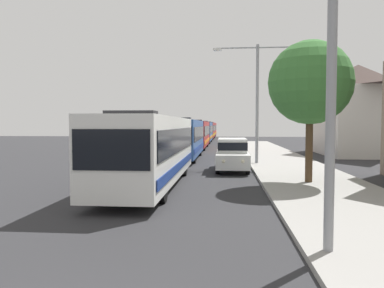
% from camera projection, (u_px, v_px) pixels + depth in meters
% --- Properties ---
extents(bus_lead, '(2.58, 11.81, 3.21)m').
position_uv_depth(bus_lead, '(151.00, 148.00, 16.63)').
color(bus_lead, silver).
rests_on(bus_lead, ground_plane).
extents(bus_second_in_line, '(2.58, 11.05, 3.21)m').
position_uv_depth(bus_second_in_line, '(183.00, 138.00, 29.46)').
color(bus_second_in_line, '#284C8C').
rests_on(bus_second_in_line, ground_plane).
extents(bus_middle, '(2.58, 12.16, 3.21)m').
position_uv_depth(bus_middle, '(196.00, 134.00, 42.26)').
color(bus_middle, maroon).
rests_on(bus_middle, ground_plane).
extents(bus_fourth_in_line, '(2.58, 11.40, 3.21)m').
position_uv_depth(bus_fourth_in_line, '(203.00, 131.00, 55.27)').
color(bus_fourth_in_line, '#284C8C').
rests_on(bus_fourth_in_line, ground_plane).
extents(bus_rear, '(2.58, 11.54, 3.21)m').
position_uv_depth(bus_rear, '(207.00, 130.00, 68.30)').
color(bus_rear, maroon).
rests_on(bus_rear, ground_plane).
extents(bus_tail_end, '(2.58, 11.53, 3.21)m').
position_uv_depth(bus_tail_end, '(210.00, 129.00, 80.95)').
color(bus_tail_end, maroon).
rests_on(bus_tail_end, ground_plane).
extents(white_suv, '(1.86, 5.07, 1.90)m').
position_uv_depth(white_suv, '(232.00, 153.00, 22.05)').
color(white_suv, white).
rests_on(white_suv, ground_plane).
extents(streetlamp_near, '(5.30, 0.28, 7.68)m').
position_uv_depth(streetlamp_near, '(333.00, 18.00, 7.42)').
color(streetlamp_near, gray).
rests_on(streetlamp_near, sidewalk).
extents(streetlamp_mid, '(5.90, 0.28, 7.85)m').
position_uv_depth(streetlamp_mid, '(257.00, 90.00, 24.80)').
color(streetlamp_mid, gray).
rests_on(streetlamp_mid, sidewalk).
extents(roadside_tree, '(3.71, 3.71, 6.30)m').
position_uv_depth(roadside_tree, '(310.00, 83.00, 16.56)').
color(roadside_tree, '#4C3823').
rests_on(roadside_tree, sidewalk).
extents(house_distant_gabled, '(6.49, 10.38, 8.06)m').
position_uv_depth(house_distant_gabled, '(357.00, 109.00, 33.51)').
color(house_distant_gabled, beige).
rests_on(house_distant_gabled, ground_plane).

